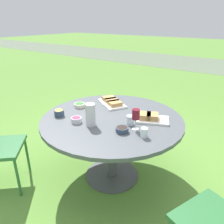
# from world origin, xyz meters

# --- Properties ---
(ground_plane) EXTENTS (40.00, 40.00, 0.00)m
(ground_plane) POSITION_xyz_m (0.00, 0.00, 0.00)
(ground_plane) COLOR #5B8C38
(dining_table) EXTENTS (1.41, 1.41, 0.72)m
(dining_table) POSITION_xyz_m (0.00, 0.00, 0.62)
(dining_table) COLOR #4C4C51
(dining_table) RESTS_ON ground_plane
(water_pitcher) EXTENTS (0.10, 0.09, 0.21)m
(water_pitcher) POSITION_xyz_m (-0.06, -0.26, 0.82)
(water_pitcher) COLOR silver
(water_pitcher) RESTS_ON dining_table
(wine_glass) EXTENTS (0.07, 0.07, 0.19)m
(wine_glass) POSITION_xyz_m (0.32, -0.09, 0.86)
(wine_glass) COLOR silver
(wine_glass) RESTS_ON dining_table
(platter_bread_main) EXTENTS (0.37, 0.31, 0.07)m
(platter_bread_main) POSITION_xyz_m (0.34, 0.16, 0.75)
(platter_bread_main) COLOR white
(platter_bread_main) RESTS_ON dining_table
(platter_charcuterie) EXTENTS (0.43, 0.37, 0.06)m
(platter_charcuterie) POSITION_xyz_m (-0.22, 0.30, 0.75)
(platter_charcuterie) COLOR white
(platter_charcuterie) RESTS_ON dining_table
(bowl_fries) EXTENTS (0.10, 0.10, 0.06)m
(bowl_fries) POSITION_xyz_m (-0.46, -0.28, 0.75)
(bowl_fries) COLOR #334256
(bowl_fries) RESTS_ON dining_table
(bowl_salad) EXTENTS (0.12, 0.12, 0.04)m
(bowl_salad) POSITION_xyz_m (-0.46, 0.02, 0.74)
(bowl_salad) COLOR beige
(bowl_salad) RESTS_ON dining_table
(bowl_olives) EXTENTS (0.11, 0.11, 0.05)m
(bowl_olives) POSITION_xyz_m (0.25, -0.20, 0.74)
(bowl_olives) COLOR #334256
(bowl_olives) RESTS_ON dining_table
(bowl_dip_red) EXTENTS (0.10, 0.10, 0.05)m
(bowl_dip_red) POSITION_xyz_m (-0.21, -0.29, 0.75)
(bowl_dip_red) COLOR silver
(bowl_dip_red) RESTS_ON dining_table
(cup_water_near) EXTENTS (0.07, 0.07, 0.09)m
(cup_water_near) POSITION_xyz_m (0.23, -0.03, 0.76)
(cup_water_near) COLOR silver
(cup_water_near) RESTS_ON dining_table
(cup_water_far) EXTENTS (0.06, 0.06, 0.08)m
(cup_water_far) POSITION_xyz_m (0.45, -0.16, 0.76)
(cup_water_far) COLOR silver
(cup_water_far) RESTS_ON dining_table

